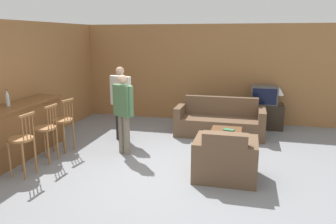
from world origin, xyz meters
The scene contains 17 objects.
ground_plane centered at (0.00, 0.00, 0.00)m, with size 24.00×24.00×0.00m, color gray.
wall_back centered at (0.00, 3.73, 1.30)m, with size 9.40×0.08×2.60m.
wall_left centered at (-3.24, 1.36, 1.30)m, with size 0.08×8.73×2.60m.
bar_counter centered at (-2.90, -0.06, 0.53)m, with size 0.55×2.41×1.04m.
bar_chair_near centered at (-2.28, -0.70, 0.57)m, with size 0.42×0.42×1.08m.
bar_chair_mid centered at (-2.28, -0.03, 0.57)m, with size 0.41×0.41×1.08m.
bar_chair_far centered at (-2.28, 0.56, 0.57)m, with size 0.46×0.46×1.08m.
couch_far centered at (0.70, 2.42, 0.31)m, with size 2.05×0.87×0.88m.
armchair_near centered at (1.01, -0.02, 0.31)m, with size 1.01×0.82×0.85m.
coffee_table centered at (0.92, 1.21, 0.37)m, with size 0.61×0.91×0.44m.
tv_unit centered at (1.70, 3.30, 0.31)m, with size 0.98×0.56×0.62m.
tv centered at (1.70, 3.30, 0.85)m, with size 0.64×0.49×0.46m.
bottle centered at (-2.95, -0.14, 1.18)m, with size 0.07×0.07×0.31m.
book_on_table centered at (0.97, 1.33, 0.45)m, with size 0.24×0.18×0.02m.
table_lamp centered at (2.05, 3.30, 0.94)m, with size 0.25×0.25×0.44m.
person_by_window centered at (-1.41, 1.50, 0.92)m, with size 0.56×0.35×1.65m.
person_by_counter centered at (-1.03, 0.69, 0.89)m, with size 0.49×0.35×1.58m.
Camera 1 is at (1.31, -5.12, 2.31)m, focal length 35.00 mm.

